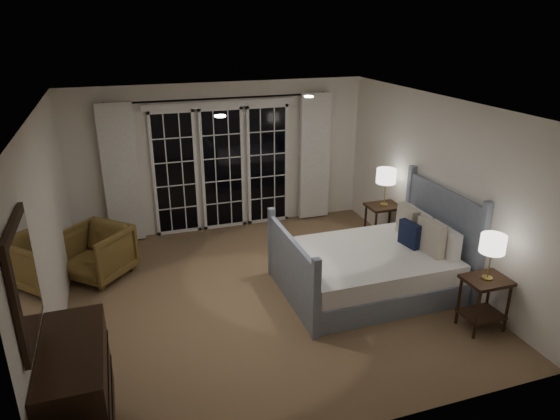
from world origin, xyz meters
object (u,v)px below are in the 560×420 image
object	(u,v)px
lamp_left	(493,244)
dresser	(78,389)
bed	(372,266)
nightstand_right	(383,218)
nightstand_left	(484,296)
armchair	(97,253)
lamp_right	(386,176)

from	to	relation	value
lamp_left	dresser	bearing A→B (deg)	-177.63
lamp_left	bed	bearing A→B (deg)	121.90
bed	lamp_left	distance (m)	1.66
bed	nightstand_right	world-z (taller)	bed
nightstand_left	dresser	size ratio (longest dim) A/B	0.52
lamp_left	armchair	distance (m)	5.16
nightstand_left	lamp_right	bearing A→B (deg)	88.53
armchair	lamp_left	bearing A→B (deg)	9.91
armchair	dresser	distance (m)	2.96
armchair	dresser	size ratio (longest dim) A/B	0.65
lamp_left	dresser	world-z (taller)	lamp_left
nightstand_left	lamp_right	xyz separation A→B (m)	(0.06, 2.47, 0.72)
bed	dresser	size ratio (longest dim) A/B	1.80
bed	lamp_left	world-z (taller)	bed
dresser	nightstand_right	bearing A→B (deg)	30.59
nightstand_left	armchair	xyz separation A→B (m)	(-4.29, 2.78, -0.06)
armchair	dresser	xyz separation A→B (m)	(-0.13, -2.96, 0.07)
bed	lamp_right	size ratio (longest dim) A/B	3.80
nightstand_left	bed	bearing A→B (deg)	121.90
lamp_left	armchair	world-z (taller)	lamp_left
nightstand_right	lamp_left	xyz separation A→B (m)	(-0.06, -2.47, 0.64)
bed	armchair	world-z (taller)	bed
armchair	bed	bearing A→B (deg)	19.32
lamp_right	armchair	world-z (taller)	lamp_right
lamp_left	armchair	size ratio (longest dim) A/B	0.67
lamp_left	armchair	bearing A→B (deg)	147.10
nightstand_right	dresser	size ratio (longest dim) A/B	0.54
armchair	dresser	bearing A→B (deg)	-49.70
bed	armchair	distance (m)	3.83
dresser	lamp_right	bearing A→B (deg)	30.59
nightstand_right	armchair	xyz separation A→B (m)	(-4.36, 0.31, -0.08)
nightstand_right	dresser	xyz separation A→B (m)	(-4.49, -2.65, -0.00)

